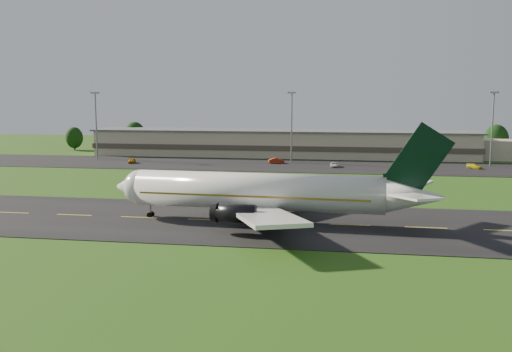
% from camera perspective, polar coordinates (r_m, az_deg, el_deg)
% --- Properties ---
extents(ground, '(360.00, 360.00, 0.00)m').
position_cam_1_polar(ground, '(89.11, -4.98, -4.44)').
color(ground, '#224812').
rests_on(ground, ground).
extents(taxiway, '(220.00, 30.00, 0.10)m').
position_cam_1_polar(taxiway, '(89.10, -4.98, -4.41)').
color(taxiway, black).
rests_on(taxiway, ground).
extents(apron, '(260.00, 30.00, 0.10)m').
position_cam_1_polar(apron, '(158.93, 1.46, 1.10)').
color(apron, black).
rests_on(apron, ground).
extents(airliner, '(51.30, 42.13, 15.57)m').
position_cam_1_polar(airliner, '(86.41, 0.75, -1.65)').
color(airliner, white).
rests_on(airliner, ground).
extents(terminal, '(145.00, 16.00, 8.40)m').
position_cam_1_polar(terminal, '(181.73, 4.52, 3.20)').
color(terminal, beige).
rests_on(terminal, ground).
extents(light_mast_west, '(2.40, 1.20, 20.35)m').
position_cam_1_polar(light_mast_west, '(181.43, -15.72, 5.68)').
color(light_mast_west, gray).
rests_on(light_mast_west, ground).
extents(light_mast_centre, '(2.40, 1.20, 20.35)m').
position_cam_1_polar(light_mast_centre, '(165.24, 3.59, 5.77)').
color(light_mast_centre, gray).
rests_on(light_mast_centre, ground).
extents(light_mast_east, '(2.40, 1.20, 20.35)m').
position_cam_1_polar(light_mast_east, '(168.77, 22.58, 5.22)').
color(light_mast_east, gray).
rests_on(light_mast_east, ground).
extents(tree_line, '(197.00, 9.37, 10.84)m').
position_cam_1_polar(tree_line, '(191.53, 14.49, 3.57)').
color(tree_line, black).
rests_on(tree_line, ground).
extents(service_vehicle_a, '(2.52, 4.46, 1.43)m').
position_cam_1_polar(service_vehicle_a, '(167.00, -12.31, 1.52)').
color(service_vehicle_a, '#C17A0B').
rests_on(service_vehicle_a, apron).
extents(service_vehicle_b, '(4.79, 2.78, 1.49)m').
position_cam_1_polar(service_vehicle_b, '(162.65, 2.06, 1.54)').
color(service_vehicle_b, '#A6230B').
rests_on(service_vehicle_b, apron).
extents(service_vehicle_c, '(2.33, 4.65, 1.26)m').
position_cam_1_polar(service_vehicle_c, '(155.55, 7.85, 1.13)').
color(service_vehicle_c, silver).
rests_on(service_vehicle_c, apron).
extents(service_vehicle_d, '(4.22, 4.12, 1.22)m').
position_cam_1_polar(service_vehicle_d, '(161.45, 21.02, 0.91)').
color(service_vehicle_d, '#DAC30C').
rests_on(service_vehicle_d, apron).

